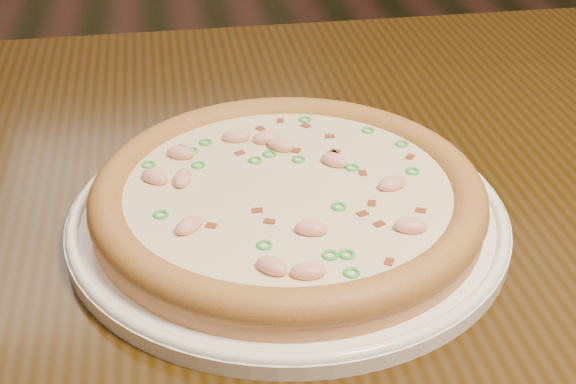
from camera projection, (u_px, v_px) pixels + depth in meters
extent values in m
plane|color=black|center=(175.00, 288.00, 1.76)|extent=(9.00, 9.00, 0.00)
cube|color=black|center=(412.00, 199.00, 0.71)|extent=(1.20, 0.80, 0.04)
cylinder|color=white|center=(288.00, 218.00, 0.64)|extent=(0.35, 0.35, 0.01)
torus|color=white|center=(288.00, 211.00, 0.63)|extent=(0.34, 0.34, 0.01)
cylinder|color=tan|center=(288.00, 202.00, 0.63)|extent=(0.30, 0.30, 0.02)
torus|color=#BB8640|center=(288.00, 192.00, 0.62)|extent=(0.31, 0.31, 0.03)
cylinder|color=#F7E5B3|center=(288.00, 189.00, 0.62)|extent=(0.26, 0.26, 0.00)
ellipsoid|color=#F2B29E|center=(411.00, 226.00, 0.57)|extent=(0.03, 0.02, 0.01)
ellipsoid|color=#F2B29E|center=(183.00, 178.00, 0.63)|extent=(0.02, 0.03, 0.01)
ellipsoid|color=#F2B29E|center=(155.00, 177.00, 0.63)|extent=(0.03, 0.03, 0.01)
ellipsoid|color=#F2B29E|center=(181.00, 153.00, 0.66)|extent=(0.03, 0.02, 0.01)
ellipsoid|color=#F2B29E|center=(189.00, 225.00, 0.57)|extent=(0.03, 0.03, 0.01)
ellipsoid|color=#F2B29E|center=(308.00, 271.00, 0.53)|extent=(0.03, 0.02, 0.01)
ellipsoid|color=#F2B29E|center=(311.00, 228.00, 0.57)|extent=(0.03, 0.02, 0.01)
ellipsoid|color=#F2B29E|center=(335.00, 160.00, 0.65)|extent=(0.03, 0.03, 0.01)
ellipsoid|color=#F2B29E|center=(236.00, 136.00, 0.68)|extent=(0.03, 0.02, 0.01)
ellipsoid|color=#F2B29E|center=(392.00, 184.00, 0.62)|extent=(0.03, 0.02, 0.01)
ellipsoid|color=#F2B29E|center=(272.00, 266.00, 0.53)|extent=(0.03, 0.03, 0.01)
ellipsoid|color=#F2B29E|center=(267.00, 138.00, 0.68)|extent=(0.02, 0.01, 0.01)
ellipsoid|color=#F2B29E|center=(281.00, 145.00, 0.67)|extent=(0.03, 0.03, 0.01)
cube|color=maroon|center=(421.00, 212.00, 0.59)|extent=(0.01, 0.01, 0.00)
cube|color=maroon|center=(379.00, 225.00, 0.58)|extent=(0.01, 0.01, 0.00)
cube|color=maroon|center=(269.00, 222.00, 0.58)|extent=(0.01, 0.01, 0.00)
cube|color=maroon|center=(389.00, 263.00, 0.54)|extent=(0.01, 0.01, 0.00)
cube|color=maroon|center=(297.00, 152.00, 0.67)|extent=(0.01, 0.01, 0.00)
cube|color=maroon|center=(332.00, 154.00, 0.67)|extent=(0.01, 0.01, 0.00)
cube|color=maroon|center=(372.00, 204.00, 0.60)|extent=(0.01, 0.01, 0.00)
cube|color=maroon|center=(182.00, 148.00, 0.68)|extent=(0.01, 0.01, 0.00)
cube|color=maroon|center=(335.00, 152.00, 0.67)|extent=(0.01, 0.01, 0.00)
cube|color=maroon|center=(211.00, 227.00, 0.58)|extent=(0.01, 0.01, 0.00)
cube|color=maroon|center=(260.00, 129.00, 0.70)|extent=(0.01, 0.01, 0.00)
cube|color=maroon|center=(393.00, 189.00, 0.62)|extent=(0.01, 0.01, 0.00)
cube|color=maroon|center=(306.00, 127.00, 0.71)|extent=(0.01, 0.01, 0.00)
cube|color=maroon|center=(363.00, 215.00, 0.59)|extent=(0.01, 0.01, 0.00)
cube|color=maroon|center=(280.00, 122.00, 0.72)|extent=(0.01, 0.01, 0.00)
cube|color=maroon|center=(363.00, 174.00, 0.64)|extent=(0.01, 0.01, 0.00)
cube|color=maroon|center=(410.00, 158.00, 0.66)|extent=(0.01, 0.01, 0.00)
cube|color=maroon|center=(257.00, 211.00, 0.59)|extent=(0.01, 0.01, 0.00)
cube|color=maroon|center=(267.00, 139.00, 0.69)|extent=(0.01, 0.01, 0.00)
cube|color=maroon|center=(330.00, 137.00, 0.69)|extent=(0.01, 0.01, 0.00)
cube|color=maroon|center=(240.00, 154.00, 0.67)|extent=(0.01, 0.01, 0.00)
torus|color=green|center=(299.00, 159.00, 0.66)|extent=(0.02, 0.02, 0.00)
torus|color=green|center=(205.00, 142.00, 0.68)|extent=(0.02, 0.02, 0.00)
torus|color=green|center=(148.00, 165.00, 0.65)|extent=(0.02, 0.02, 0.00)
torus|color=green|center=(368.00, 130.00, 0.70)|extent=(0.02, 0.02, 0.00)
torus|color=green|center=(269.00, 154.00, 0.66)|extent=(0.02, 0.02, 0.00)
torus|color=green|center=(192.00, 151.00, 0.67)|extent=(0.01, 0.01, 0.00)
torus|color=green|center=(352.00, 273.00, 0.53)|extent=(0.02, 0.02, 0.00)
torus|color=green|center=(352.00, 168.00, 0.65)|extent=(0.01, 0.01, 0.00)
torus|color=green|center=(264.00, 245.00, 0.55)|extent=(0.02, 0.02, 0.00)
torus|color=green|center=(198.00, 165.00, 0.65)|extent=(0.02, 0.02, 0.00)
torus|color=green|center=(412.00, 171.00, 0.64)|extent=(0.02, 0.02, 0.00)
torus|color=green|center=(347.00, 255.00, 0.55)|extent=(0.01, 0.01, 0.00)
torus|color=green|center=(161.00, 215.00, 0.59)|extent=(0.01, 0.01, 0.00)
torus|color=green|center=(255.00, 160.00, 0.66)|extent=(0.02, 0.02, 0.00)
torus|color=green|center=(330.00, 255.00, 0.54)|extent=(0.01, 0.01, 0.00)
torus|color=green|center=(402.00, 144.00, 0.68)|extent=(0.02, 0.02, 0.00)
torus|color=green|center=(339.00, 207.00, 0.60)|extent=(0.01, 0.01, 0.00)
torus|color=green|center=(305.00, 120.00, 0.72)|extent=(0.02, 0.02, 0.00)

